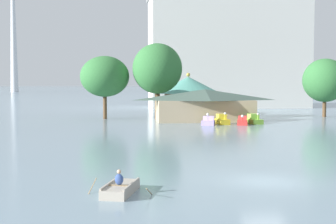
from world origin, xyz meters
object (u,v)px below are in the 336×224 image
object	(u,v)px
rowboat_with_rower	(120,189)
boathouse	(205,105)
shoreline_tree_mid	(157,69)
pedal_boat_lavender	(209,121)
pedal_boat_yellow	(222,120)
pedal_boat_lime	(254,120)
pedal_boat_red	(242,121)
background_building_block	(227,51)
shoreline_tree_right	(325,80)
green_roof_pavilion	(188,93)
shoreline_tree_tall_left	(105,77)

from	to	relation	value
rowboat_with_rower	boathouse	bearing A→B (deg)	0.38
rowboat_with_rower	shoreline_tree_mid	size ratio (longest dim) A/B	0.31
pedal_boat_lavender	boathouse	distance (m)	6.43
pedal_boat_yellow	pedal_boat_lime	world-z (taller)	pedal_boat_yellow
pedal_boat_yellow	pedal_boat_red	xyz separation A→B (m)	(2.65, -0.83, -0.09)
pedal_boat_lavender	boathouse	xyz separation A→B (m)	(0.64, 6.07, 2.02)
background_building_block	shoreline_tree_right	bearing A→B (deg)	-75.24
rowboat_with_rower	pedal_boat_lavender	distance (m)	40.01
green_roof_pavilion	shoreline_tree_right	distance (m)	23.59
pedal_boat_lavender	pedal_boat_lime	bearing A→B (deg)	118.51
shoreline_tree_right	rowboat_with_rower	bearing A→B (deg)	-124.00
pedal_boat_lavender	shoreline_tree_right	world-z (taller)	shoreline_tree_right
pedal_boat_lime	shoreline_tree_right	distance (m)	20.48
shoreline_tree_right	boathouse	bearing A→B (deg)	-162.20
pedal_boat_lavender	pedal_boat_yellow	world-z (taller)	pedal_boat_yellow
boathouse	pedal_boat_lime	bearing A→B (deg)	-38.27
rowboat_with_rower	shoreline_tree_tall_left	size ratio (longest dim) A/B	0.36
rowboat_with_rower	shoreline_tree_right	world-z (taller)	shoreline_tree_right
rowboat_with_rower	pedal_boat_yellow	size ratio (longest dim) A/B	1.29
boathouse	shoreline_tree_mid	xyz separation A→B (m)	(-6.71, 4.59, 5.43)
green_roof_pavilion	shoreline_tree_tall_left	xyz separation A→B (m)	(-14.70, -8.56, 2.76)
pedal_boat_lime	background_building_block	size ratio (longest dim) A/B	0.08
pedal_boat_lime	green_roof_pavilion	world-z (taller)	green_roof_pavilion
shoreline_tree_mid	rowboat_with_rower	bearing A→B (deg)	-97.02
background_building_block	shoreline_tree_tall_left	bearing A→B (deg)	-128.99
shoreline_tree_tall_left	shoreline_tree_mid	size ratio (longest dim) A/B	0.84
shoreline_tree_tall_left	shoreline_tree_right	distance (m)	36.79
shoreline_tree_tall_left	pedal_boat_yellow	bearing A→B (deg)	-35.48
pedal_boat_lavender	green_roof_pavilion	xyz separation A→B (m)	(0.40, 21.10, 3.50)
pedal_boat_lime	shoreline_tree_right	bearing A→B (deg)	116.30
green_roof_pavilion	background_building_block	size ratio (longest dim) A/B	0.32
pedal_boat_red	shoreline_tree_right	world-z (taller)	shoreline_tree_right
pedal_boat_yellow	boathouse	size ratio (longest dim) A/B	0.18
rowboat_with_rower	shoreline_tree_tall_left	bearing A→B (deg)	18.93
pedal_boat_yellow	green_roof_pavilion	world-z (taller)	green_roof_pavilion
rowboat_with_rower	boathouse	xyz separation A→B (m)	(12.72, 44.22, 2.24)
pedal_boat_yellow	pedal_boat_red	size ratio (longest dim) A/B	0.88
pedal_boat_red	shoreline_tree_tall_left	xyz separation A→B (m)	(-19.03, 12.50, 6.27)
pedal_boat_red	shoreline_tree_tall_left	bearing A→B (deg)	-107.40
green_roof_pavilion	background_building_block	world-z (taller)	background_building_block
green_roof_pavilion	pedal_boat_lavender	bearing A→B (deg)	-91.08
shoreline_tree_right	background_building_block	distance (m)	35.76
pedal_boat_red	background_building_block	world-z (taller)	background_building_block
rowboat_with_rower	background_building_block	xyz separation A→B (m)	(25.64, 85.09, 13.13)
pedal_boat_lavender	shoreline_tree_mid	world-z (taller)	shoreline_tree_mid
pedal_boat_yellow	boathouse	bearing A→B (deg)	-171.90
pedal_boat_lime	pedal_boat_red	bearing A→B (deg)	-68.92
shoreline_tree_mid	pedal_boat_red	bearing A→B (deg)	-44.54
boathouse	green_roof_pavilion	xyz separation A→B (m)	(-0.24, 15.02, 1.47)
shoreline_tree_mid	background_building_block	bearing A→B (deg)	61.59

